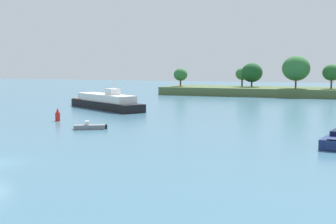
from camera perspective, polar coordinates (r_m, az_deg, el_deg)
The scene contains 4 objects.
treeline_island at distance 130.37m, azimuth 13.33°, elevation 3.06°, with size 58.73×17.93×10.36m.
fishing_skiff at distance 61.37m, azimuth -9.24°, elevation -1.73°, with size 4.02×3.16×1.05m.
white_riverboat at distance 89.07m, azimuth -7.36°, elevation 1.17°, with size 19.54×14.48×5.23m.
channel_buoy_red at distance 71.15m, azimuth -12.90°, elevation -0.39°, with size 0.70×0.70×1.90m.
Camera 1 is at (27.64, -30.88, 8.00)m, focal length 51.64 mm.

